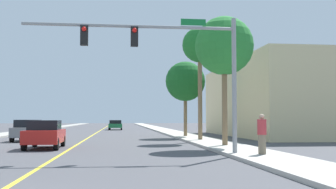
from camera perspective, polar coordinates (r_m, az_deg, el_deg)
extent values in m
plane|color=#47474C|center=(49.56, -9.86, -5.23)|extent=(192.00, 192.00, 0.00)
cube|color=#9E9B93|center=(50.72, -19.54, -4.96)|extent=(2.63, 168.00, 0.15)
cube|color=#B2ADA3|center=(49.83, 0.00, -5.19)|extent=(2.63, 168.00, 0.15)
cube|color=yellow|center=(49.56, -9.86, -5.23)|extent=(0.16, 144.00, 0.01)
cube|color=beige|center=(41.40, 20.05, -0.75)|extent=(17.10, 20.58, 6.79)
cylinder|color=gray|center=(17.97, 9.28, 1.33)|extent=(0.20, 0.20, 5.89)
cylinder|color=gray|center=(17.67, -5.23, 9.52)|extent=(9.03, 0.14, 0.14)
cube|color=black|center=(17.57, -4.74, 8.08)|extent=(0.32, 0.24, 0.84)
sphere|color=red|center=(17.49, -4.72, 8.98)|extent=(0.20, 0.20, 0.20)
cube|color=black|center=(17.63, -11.67, 8.11)|extent=(0.32, 0.24, 0.84)
sphere|color=red|center=(17.54, -11.70, 9.00)|extent=(0.20, 0.20, 0.20)
cube|color=#147233|center=(18.00, 3.57, 10.09)|extent=(1.10, 0.04, 0.28)
cylinder|color=brown|center=(23.09, 7.94, -0.07)|extent=(0.30, 0.30, 5.61)
sphere|color=#287F33|center=(23.42, 7.88, 6.80)|extent=(3.33, 3.33, 3.33)
cone|color=#287F33|center=(23.63, 10.26, 6.24)|extent=(0.47, 1.57, 1.39)
cone|color=#287F33|center=(24.35, 8.31, 5.93)|extent=(1.63, 1.09, 1.42)
cone|color=#287F33|center=(24.06, 6.12, 6.03)|extent=(1.61, 1.27, 1.74)
cone|color=#287F33|center=(23.08, 5.53, 6.43)|extent=(0.53, 1.47, 1.29)
cone|color=#287F33|center=(22.48, 6.89, 6.71)|extent=(1.26, 1.09, 1.51)
cone|color=#287F33|center=(22.65, 9.56, 6.65)|extent=(1.35, 0.92, 1.75)
cylinder|color=brown|center=(29.02, 4.52, 0.38)|extent=(0.31, 0.31, 6.77)
sphere|color=#1E6B28|center=(29.44, 4.49, 6.96)|extent=(2.53, 2.53, 2.53)
cone|color=#1E6B28|center=(29.50, 5.96, 6.55)|extent=(0.52, 1.22, 1.13)
cone|color=#1E6B28|center=(30.14, 4.76, 6.33)|extent=(1.36, 0.87, 1.27)
cone|color=#1E6B28|center=(29.60, 3.06, 6.51)|extent=(0.91, 1.38, 1.29)
cone|color=#1E6B28|center=(28.89, 3.39, 6.75)|extent=(1.04, 1.37, 1.43)
cone|color=#1E6B28|center=(28.70, 5.00, 6.83)|extent=(1.31, 0.59, 1.35)
cylinder|color=brown|center=(34.97, 2.45, -1.97)|extent=(0.29, 0.29, 4.70)
sphere|color=#195B23|center=(35.11, 2.44, 1.87)|extent=(3.43, 3.43, 3.43)
cone|color=#195B23|center=(35.13, 4.12, 1.54)|extent=(0.59, 1.45, 1.68)
cone|color=#195B23|center=(35.97, 3.30, 1.42)|extent=(1.47, 1.38, 1.87)
cone|color=#195B23|center=(35.88, 1.38, 1.43)|extent=(1.59, 1.18, 1.91)
cone|color=#195B23|center=(34.82, 0.82, 1.58)|extent=(0.59, 1.65, 1.55)
cone|color=#195B23|center=(34.20, 1.61, 1.67)|extent=(1.52, 1.38, 1.60)
cone|color=#195B23|center=(34.20, 3.30, 1.67)|extent=(1.61, 0.93, 1.75)
cube|color=red|center=(23.25, -16.87, -5.62)|extent=(1.89, 4.17, 0.69)
cube|color=black|center=(23.02, -16.92, -4.13)|extent=(1.62, 1.85, 0.52)
cylinder|color=black|center=(24.89, -18.17, -6.24)|extent=(0.24, 0.65, 0.64)
cylinder|color=black|center=(24.67, -14.52, -6.33)|extent=(0.24, 0.65, 0.64)
cylinder|color=black|center=(21.92, -19.54, -6.62)|extent=(0.24, 0.65, 0.64)
cylinder|color=black|center=(21.67, -15.40, -6.73)|extent=(0.24, 0.65, 0.64)
cube|color=#196638|center=(59.70, -7.37, -4.35)|extent=(1.95, 4.43, 0.57)
cube|color=black|center=(59.65, -7.37, -3.83)|extent=(1.70, 2.23, 0.51)
cylinder|color=black|center=(61.38, -8.15, -4.59)|extent=(0.23, 0.64, 0.64)
cylinder|color=black|center=(61.35, -6.54, -4.60)|extent=(0.23, 0.64, 0.64)
cylinder|color=black|center=(58.08, -8.26, -4.66)|extent=(0.23, 0.64, 0.64)
cylinder|color=black|center=(58.04, -6.56, -4.67)|extent=(0.23, 0.64, 0.64)
cube|color=slate|center=(31.29, -19.00, -4.98)|extent=(1.91, 4.19, 0.69)
cube|color=black|center=(31.06, -19.05, -3.87)|extent=(1.63, 2.06, 0.54)
cylinder|color=black|center=(32.95, -19.89, -5.47)|extent=(0.24, 0.65, 0.64)
cylinder|color=black|center=(32.67, -17.13, -5.54)|extent=(0.24, 0.65, 0.64)
cylinder|color=black|center=(29.98, -21.05, -5.67)|extent=(0.24, 0.65, 0.64)
cylinder|color=black|center=(29.67, -18.03, -5.76)|extent=(0.24, 0.65, 0.64)
cylinder|color=#726651|center=(17.38, 13.06, -6.85)|extent=(0.32, 0.32, 0.81)
cylinder|color=#B23338|center=(17.35, 13.02, -4.46)|extent=(0.38, 0.38, 0.64)
sphere|color=tan|center=(17.35, 13.01, -3.04)|extent=(0.22, 0.22, 0.22)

